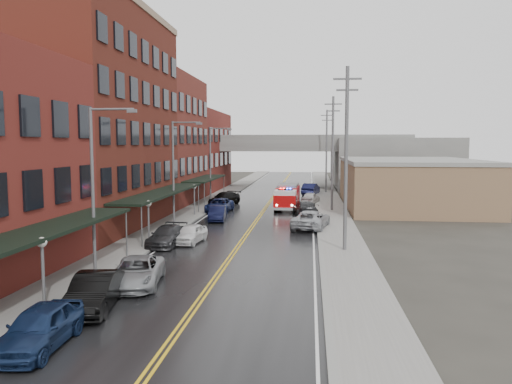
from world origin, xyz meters
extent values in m
plane|color=#2D2B26|center=(0.00, 0.00, 0.00)|extent=(220.00, 220.00, 0.00)
cube|color=black|center=(0.00, 30.00, 0.01)|extent=(11.00, 160.00, 0.02)
cube|color=slate|center=(-7.30, 30.00, 0.07)|extent=(3.00, 160.00, 0.15)
cube|color=slate|center=(7.30, 30.00, 0.07)|extent=(3.00, 160.00, 0.15)
cube|color=gray|center=(-5.65, 30.00, 0.07)|extent=(0.30, 160.00, 0.15)
cube|color=gray|center=(5.65, 30.00, 0.07)|extent=(0.30, 160.00, 0.15)
cube|color=#4C1914|center=(-13.30, 23.00, 9.00)|extent=(9.00, 20.00, 18.00)
cube|color=maroon|center=(-13.30, 40.50, 7.50)|extent=(9.00, 15.00, 15.00)
cube|color=maroon|center=(-13.30, 58.00, 6.00)|extent=(9.00, 20.00, 12.00)
cube|color=#8F694D|center=(16.00, 40.00, 2.50)|extent=(14.00, 22.00, 5.00)
cube|color=slate|center=(18.00, 70.00, 4.00)|extent=(18.00, 30.00, 8.00)
cube|color=black|center=(-7.50, 4.00, 3.00)|extent=(2.60, 16.00, 0.18)
cylinder|color=slate|center=(-6.35, 11.60, 1.50)|extent=(0.10, 0.10, 3.00)
cube|color=black|center=(-7.50, 23.00, 3.00)|extent=(2.60, 18.00, 0.18)
cylinder|color=slate|center=(-6.35, 14.40, 1.50)|extent=(0.10, 0.10, 3.00)
cylinder|color=slate|center=(-6.35, 31.60, 1.50)|extent=(0.10, 0.10, 3.00)
cube|color=black|center=(-7.50, 40.50, 3.00)|extent=(2.60, 13.00, 0.18)
cylinder|color=slate|center=(-6.35, 34.40, 1.50)|extent=(0.10, 0.10, 3.00)
cylinder|color=slate|center=(-6.35, 46.60, 1.50)|extent=(0.10, 0.10, 3.00)
cylinder|color=#59595B|center=(-6.40, 2.00, 1.40)|extent=(0.14, 0.14, 2.80)
sphere|color=silver|center=(-6.40, 2.00, 2.90)|extent=(0.44, 0.44, 0.44)
cylinder|color=#59595B|center=(-6.40, 16.00, 1.40)|extent=(0.14, 0.14, 2.80)
sphere|color=silver|center=(-6.40, 16.00, 2.90)|extent=(0.44, 0.44, 0.44)
cylinder|color=#59595B|center=(-6.40, 30.00, 1.40)|extent=(0.14, 0.14, 2.80)
sphere|color=silver|center=(-6.40, 30.00, 2.90)|extent=(0.44, 0.44, 0.44)
cylinder|color=#59595B|center=(-6.80, 8.00, 4.50)|extent=(0.18, 0.18, 9.00)
cylinder|color=#59595B|center=(-5.60, 8.00, 8.90)|extent=(2.40, 0.12, 0.12)
cube|color=#59595B|center=(-4.50, 8.00, 8.80)|extent=(0.50, 0.22, 0.18)
cylinder|color=#59595B|center=(-6.80, 24.00, 4.50)|extent=(0.18, 0.18, 9.00)
cylinder|color=#59595B|center=(-5.60, 24.00, 8.90)|extent=(2.40, 0.12, 0.12)
cube|color=#59595B|center=(-4.50, 24.00, 8.80)|extent=(0.50, 0.22, 0.18)
cylinder|color=#59595B|center=(-6.80, 40.00, 4.50)|extent=(0.18, 0.18, 9.00)
cylinder|color=#59595B|center=(-5.60, 40.00, 8.90)|extent=(2.40, 0.12, 0.12)
cube|color=#59595B|center=(-4.50, 40.00, 8.80)|extent=(0.50, 0.22, 0.18)
cylinder|color=#59595B|center=(7.20, 15.00, 6.00)|extent=(0.24, 0.24, 12.00)
cube|color=#59595B|center=(7.20, 15.00, 11.20)|extent=(1.80, 0.12, 0.12)
cube|color=#59595B|center=(7.20, 15.00, 10.50)|extent=(1.40, 0.12, 0.12)
cylinder|color=#59595B|center=(7.20, 35.00, 6.00)|extent=(0.24, 0.24, 12.00)
cube|color=#59595B|center=(7.20, 35.00, 11.20)|extent=(1.80, 0.12, 0.12)
cube|color=#59595B|center=(7.20, 35.00, 10.50)|extent=(1.40, 0.12, 0.12)
cylinder|color=#59595B|center=(7.20, 55.00, 6.00)|extent=(0.24, 0.24, 12.00)
cube|color=#59595B|center=(7.20, 55.00, 11.20)|extent=(1.80, 0.12, 0.12)
cube|color=#59595B|center=(7.20, 55.00, 10.50)|extent=(1.40, 0.12, 0.12)
cube|color=slate|center=(0.00, 62.00, 6.75)|extent=(40.00, 10.00, 1.50)
cube|color=slate|center=(-11.00, 62.00, 3.00)|extent=(1.60, 8.00, 6.00)
cube|color=slate|center=(11.00, 62.00, 3.00)|extent=(1.60, 8.00, 6.00)
cube|color=#AE0809|center=(2.48, 37.40, 1.43)|extent=(2.48, 5.14, 1.93)
cube|color=#AE0809|center=(2.36, 33.81, 1.15)|extent=(2.38, 2.47, 1.38)
cube|color=silver|center=(2.36, 33.81, 2.07)|extent=(2.26, 2.28, 0.46)
cube|color=black|center=(2.37, 34.00, 1.43)|extent=(2.37, 1.55, 0.74)
cube|color=slate|center=(2.48, 37.40, 2.53)|extent=(2.23, 4.77, 0.28)
cube|color=black|center=(2.36, 33.81, 2.38)|extent=(1.48, 0.31, 0.13)
sphere|color=#FF0C0C|center=(1.85, 33.83, 2.45)|extent=(0.18, 0.18, 0.18)
sphere|color=#1933FF|center=(2.87, 33.79, 2.45)|extent=(0.18, 0.18, 0.18)
cylinder|color=black|center=(1.34, 33.75, 0.46)|extent=(0.93, 0.35, 0.92)
cylinder|color=black|center=(3.37, 33.68, 0.46)|extent=(0.93, 0.35, 0.92)
cylinder|color=black|center=(1.46, 36.98, 0.46)|extent=(0.93, 0.35, 0.92)
cylinder|color=black|center=(3.48, 36.91, 0.46)|extent=(0.93, 0.35, 0.92)
cylinder|color=black|center=(1.53, 39.28, 0.46)|extent=(0.93, 0.35, 0.92)
cylinder|color=black|center=(3.56, 39.21, 0.46)|extent=(0.93, 0.35, 0.92)
imported|color=#122245|center=(-4.32, -1.98, 0.75)|extent=(1.95, 4.49, 1.51)
imported|color=black|center=(-4.20, 2.10, 0.78)|extent=(2.40, 4.92, 1.55)
imported|color=gray|center=(-3.67, 5.85, 0.70)|extent=(3.10, 5.33, 1.40)
imported|color=#28282A|center=(-5.00, 15.70, 0.69)|extent=(2.11, 4.81, 1.37)
imported|color=white|center=(-3.60, 16.80, 0.67)|extent=(2.06, 4.10, 1.34)
imported|color=black|center=(-3.60, 27.20, 0.68)|extent=(1.88, 4.25, 1.36)
imported|color=navy|center=(-4.50, 33.20, 0.70)|extent=(2.58, 5.15, 1.40)
imported|color=black|center=(-5.00, 39.20, 0.75)|extent=(3.67, 5.60, 1.51)
imported|color=#A7AAAF|center=(5.00, 23.80, 0.77)|extent=(3.58, 5.94, 1.54)
imported|color=#28282A|center=(4.41, 31.35, 0.74)|extent=(2.95, 5.37, 1.48)
imported|color=silver|center=(5.00, 41.80, 0.68)|extent=(2.46, 4.27, 1.37)
imported|color=black|center=(5.00, 52.20, 0.82)|extent=(2.67, 5.23, 1.64)
camera|label=1|loc=(4.90, -17.73, 7.03)|focal=35.00mm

